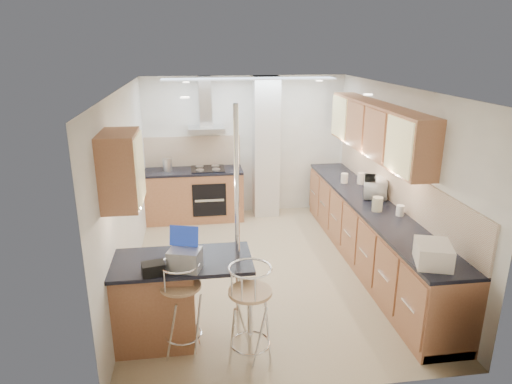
{
  "coord_description": "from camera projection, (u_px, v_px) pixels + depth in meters",
  "views": [
    {
      "loc": [
        -0.93,
        -5.69,
        3.02
      ],
      "look_at": [
        -0.11,
        0.2,
        1.09
      ],
      "focal_mm": 32.0,
      "sensor_mm": 36.0,
      "label": 1
    }
  ],
  "objects": [
    {
      "name": "ground",
      "position": [
        266.0,
        269.0,
        6.42
      ],
      "size": [
        4.8,
        4.8,
        0.0
      ],
      "primitive_type": "plane",
      "color": "tan",
      "rests_on": "ground"
    },
    {
      "name": "room_shell",
      "position": [
        285.0,
        156.0,
        6.33
      ],
      "size": [
        3.64,
        4.84,
        2.51
      ],
      "color": "silver",
      "rests_on": "ground"
    },
    {
      "name": "right_counter",
      "position": [
        370.0,
        233.0,
        6.47
      ],
      "size": [
        0.63,
        4.4,
        0.92
      ],
      "color": "#9F613F",
      "rests_on": "ground"
    },
    {
      "name": "back_counter",
      "position": [
        195.0,
        195.0,
        8.13
      ],
      "size": [
        1.7,
        0.63,
        0.92
      ],
      "color": "#9F613F",
      "rests_on": "ground"
    },
    {
      "name": "peninsula",
      "position": [
        182.0,
        300.0,
        4.76
      ],
      "size": [
        1.47,
        0.72,
        0.94
      ],
      "color": "#9F613F",
      "rests_on": "ground"
    },
    {
      "name": "microwave",
      "position": [
        376.0,
        187.0,
        6.57
      ],
      "size": [
        0.48,
        0.57,
        0.27
      ],
      "primitive_type": "imported",
      "rotation": [
        0.0,
        0.0,
        1.21
      ],
      "color": "white",
      "rests_on": "right_counter"
    },
    {
      "name": "laptop",
      "position": [
        185.0,
        260.0,
        4.39
      ],
      "size": [
        0.35,
        0.3,
        0.21
      ],
      "primitive_type": "cube",
      "rotation": [
        0.0,
        0.0,
        -0.29
      ],
      "color": "#929599",
      "rests_on": "peninsula"
    },
    {
      "name": "bag",
      "position": [
        153.0,
        269.0,
        4.31
      ],
      "size": [
        0.24,
        0.2,
        0.12
      ],
      "primitive_type": "cube",
      "rotation": [
        0.0,
        0.0,
        0.21
      ],
      "color": "black",
      "rests_on": "peninsula"
    },
    {
      "name": "bar_stool_near",
      "position": [
        182.0,
        309.0,
        4.52
      ],
      "size": [
        0.48,
        0.48,
        1.04
      ],
      "primitive_type": null,
      "rotation": [
        0.0,
        0.0,
        0.14
      ],
      "color": "tan",
      "rests_on": "ground"
    },
    {
      "name": "bar_stool_end",
      "position": [
        250.0,
        317.0,
        4.36
      ],
      "size": [
        0.6,
        0.6,
        1.08
      ],
      "primitive_type": null,
      "rotation": [
        0.0,
        0.0,
        1.07
      ],
      "color": "tan",
      "rests_on": "ground"
    },
    {
      "name": "jar_a",
      "position": [
        361.0,
        178.0,
        7.16
      ],
      "size": [
        0.13,
        0.13,
        0.18
      ],
      "primitive_type": "cylinder",
      "rotation": [
        0.0,
        0.0,
        -0.07
      ],
      "color": "white",
      "rests_on": "right_counter"
    },
    {
      "name": "jar_b",
      "position": [
        344.0,
        178.0,
        7.21
      ],
      "size": [
        0.13,
        0.13,
        0.15
      ],
      "primitive_type": "cylinder",
      "rotation": [
        0.0,
        0.0,
        0.26
      ],
      "color": "white",
      "rests_on": "right_counter"
    },
    {
      "name": "jar_c",
      "position": [
        377.0,
        204.0,
        6.0
      ],
      "size": [
        0.15,
        0.15,
        0.19
      ],
      "primitive_type": "cylinder",
      "rotation": [
        0.0,
        0.0,
        0.05
      ],
      "color": "#B9B494",
      "rests_on": "right_counter"
    },
    {
      "name": "jar_d",
      "position": [
        400.0,
        210.0,
        5.84
      ],
      "size": [
        0.12,
        0.12,
        0.14
      ],
      "primitive_type": "cylinder",
      "rotation": [
        0.0,
        0.0,
        0.27
      ],
      "color": "white",
      "rests_on": "right_counter"
    },
    {
      "name": "bread_bin",
      "position": [
        433.0,
        254.0,
        4.54
      ],
      "size": [
        0.44,
        0.5,
        0.22
      ],
      "primitive_type": "cube",
      "rotation": [
        0.0,
        0.0,
        -0.33
      ],
      "color": "white",
      "rests_on": "right_counter"
    },
    {
      "name": "kettle",
      "position": [
        167.0,
        165.0,
        7.87
      ],
      "size": [
        0.16,
        0.16,
        0.22
      ],
      "primitive_type": "cylinder",
      "color": "silver",
      "rests_on": "back_counter"
    }
  ]
}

